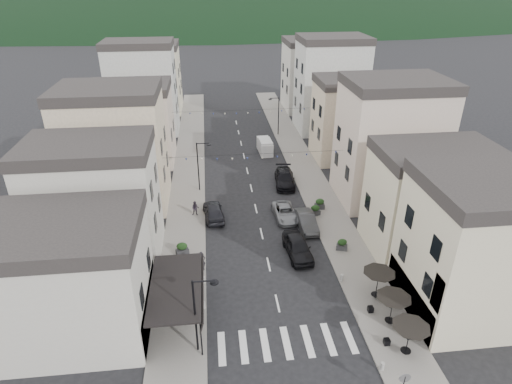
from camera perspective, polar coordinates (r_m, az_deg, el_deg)
ground at (r=30.27m, az=4.80°, el=-22.14°), size 700.00×700.00×0.00m
sidewalk_left at (r=56.16m, az=-8.92°, el=2.94°), size 4.00×76.00×0.12m
sidewalk_right at (r=57.35m, az=6.23°, el=3.65°), size 4.00×76.00×0.12m
hill_backdrop at (r=320.04m, az=-6.10°, el=23.11°), size 640.00×360.00×70.00m
boutique_building at (r=32.64m, az=-25.18°, el=-11.25°), size 12.00×8.00×8.00m
bistro_building at (r=34.96m, az=28.04°, el=-7.22°), size 10.00×8.00×10.00m
boutique_awning at (r=31.41m, az=-10.17°, el=-12.37°), size 3.77×7.50×3.28m
buildings_row_left at (r=60.21m, az=-15.95°, el=10.07°), size 10.20×54.16×14.00m
buildings_row_right at (r=61.24m, az=12.15°, el=10.98°), size 10.20×54.16×14.50m
cafe_terrace at (r=32.52m, az=17.84°, el=-13.58°), size 2.50×8.10×2.53m
streetlamp_left_near at (r=28.67m, az=-7.61°, el=-15.18°), size 1.70×0.56×6.00m
streetlamp_left_far at (r=49.14m, az=-7.45°, el=4.03°), size 1.70×0.56×6.00m
streetlamp_right_far at (r=66.86m, az=2.79°, el=10.58°), size 1.70×0.56×6.00m
traffic_sign at (r=28.20m, az=19.10°, el=-22.95°), size 0.70×0.07×2.70m
bollards at (r=33.74m, az=3.03°, el=-14.63°), size 11.66×10.26×0.60m
bunting_near at (r=44.90m, az=-0.15°, el=4.68°), size 19.00×0.28×0.62m
bunting_far at (r=59.92m, az=-1.86°, el=10.55°), size 19.00×0.28×0.62m
parked_car_a at (r=39.04m, az=5.58°, el=-7.29°), size 2.40×5.17×1.71m
parked_car_b at (r=43.08m, az=6.76°, el=-3.89°), size 1.72×4.63×1.51m
parked_car_c at (r=44.61m, az=3.90°, el=-2.74°), size 2.41×4.78×1.30m
parked_car_d at (r=51.54m, az=3.85°, el=1.82°), size 2.77×5.75×1.61m
parked_car_e at (r=44.61m, az=-5.69°, el=-2.57°), size 2.41×4.93×1.62m
delivery_van at (r=60.79m, az=1.19°, el=6.16°), size 1.88×4.31×2.03m
pedestrian_a at (r=37.18m, az=-7.24°, el=-9.11°), size 0.69×0.49×1.77m
pedestrian_b at (r=45.16m, az=-8.08°, el=-2.17°), size 0.82×0.67×1.60m
planter_la at (r=34.65m, az=-9.69°, el=-13.11°), size 1.17×0.81×1.20m
planter_lb at (r=39.41m, az=-9.82°, el=-7.47°), size 1.25×0.96×1.24m
planter_ra at (r=40.29m, az=11.39°, el=-6.88°), size 1.12×0.84×1.12m
planter_rb at (r=45.24m, az=7.89°, el=-2.43°), size 1.17×0.86×1.17m
planter_rc at (r=46.54m, az=8.49°, el=-1.56°), size 1.10×0.67×1.19m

